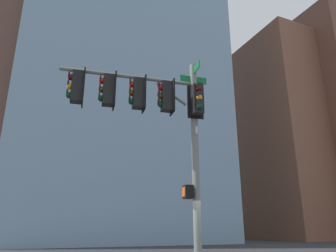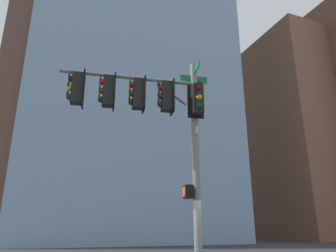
{
  "view_description": "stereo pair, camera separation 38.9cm",
  "coord_description": "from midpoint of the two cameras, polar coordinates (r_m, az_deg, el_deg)",
  "views": [
    {
      "loc": [
        8.96,
        -4.92,
        1.7
      ],
      "look_at": [
        0.19,
        -1.1,
        4.81
      ],
      "focal_mm": 33.8,
      "sensor_mm": 36.0,
      "label": 1
    },
    {
      "loc": [
        9.11,
        -4.56,
        1.7
      ],
      "look_at": [
        0.19,
        -1.1,
        4.81
      ],
      "focal_mm": 33.8,
      "sensor_mm": 36.0,
      "label": 2
    }
  ],
  "objects": [
    {
      "name": "building_brick_nearside",
      "position": [
        58.89,
        -17.98,
        9.14
      ],
      "size": [
        19.23,
        21.8,
        55.41
      ],
      "primitive_type": "cube",
      "color": "brown",
      "rests_on": "ground_plane"
    },
    {
      "name": "building_brick_farside",
      "position": [
        68.56,
        27.64,
        -0.37
      ],
      "size": [
        20.78,
        19.31,
        40.13
      ],
      "primitive_type": "cube",
      "color": "brown",
      "rests_on": "ground_plane"
    },
    {
      "name": "building_brick_midblock",
      "position": [
        61.12,
        20.73,
        -1.59
      ],
      "size": [
        16.27,
        14.58,
        35.55
      ],
      "primitive_type": "cube",
      "color": "brown",
      "rests_on": "ground_plane"
    },
    {
      "name": "signal_pole_assembly",
      "position": [
        10.04,
        -3.22,
        1.88
      ],
      "size": [
        1.42,
        4.79,
        7.11
      ],
      "rotation": [
        0.0,
        0.0,
        4.57
      ],
      "color": "slate",
      "rests_on": "ground_plane"
    }
  ]
}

